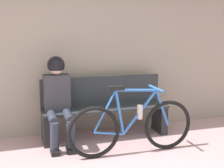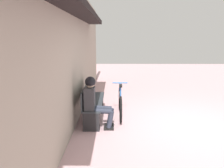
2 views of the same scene
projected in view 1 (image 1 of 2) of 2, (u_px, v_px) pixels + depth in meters
name	position (u px, v px, depth m)	size (l,w,h in m)	color
storefront_wall	(57.00, 18.00, 4.36)	(12.00, 0.56, 3.20)	#9E9384
park_bench_near	(105.00, 109.00, 4.41)	(1.76, 0.42, 0.84)	#2D3338
bicycle	(132.00, 126.00, 3.80)	(1.60, 0.40, 0.86)	black
person_seated	(58.00, 95.00, 4.05)	(0.34, 0.64, 1.17)	#2D3342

